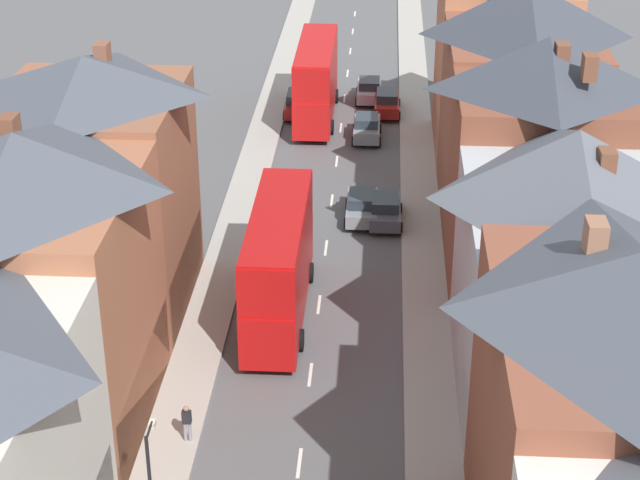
{
  "coord_description": "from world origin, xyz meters",
  "views": [
    {
      "loc": [
        2.77,
        -14.31,
        25.76
      ],
      "look_at": [
        -0.04,
        31.55,
        2.69
      ],
      "focal_mm": 60.0,
      "sensor_mm": 36.0,
      "label": 1
    }
  ],
  "objects_px": {
    "car_near_silver": "(367,127)",
    "car_parked_left_b": "(387,102)",
    "double_decker_bus_lead": "(278,262)",
    "car_mid_white": "(385,210)",
    "pedestrian_mid_left": "(187,421)",
    "double_decker_bus_mid_street": "(316,79)",
    "car_near_blue": "(362,206)",
    "car_parked_right_a": "(298,103)",
    "car_parked_right_b": "(369,90)"
  },
  "relations": [
    {
      "from": "double_decker_bus_lead",
      "to": "pedestrian_mid_left",
      "type": "xyz_separation_m",
      "value": [
        -2.61,
        -10.01,
        -1.78
      ]
    },
    {
      "from": "double_decker_bus_mid_street",
      "to": "double_decker_bus_lead",
      "type": "bearing_deg",
      "value": -90.0
    },
    {
      "from": "car_parked_right_a",
      "to": "car_parked_right_b",
      "type": "relative_size",
      "value": 1.14
    },
    {
      "from": "car_mid_white",
      "to": "car_parked_right_b",
      "type": "distance_m",
      "value": 20.41
    },
    {
      "from": "car_near_blue",
      "to": "double_decker_bus_lead",
      "type": "bearing_deg",
      "value": -108.65
    },
    {
      "from": "double_decker_bus_lead",
      "to": "car_parked_left_b",
      "type": "height_order",
      "value": "double_decker_bus_lead"
    },
    {
      "from": "double_decker_bus_lead",
      "to": "car_parked_right_a",
      "type": "xyz_separation_m",
      "value": [
        -1.29,
        27.48,
        -1.96
      ]
    },
    {
      "from": "car_parked_left_b",
      "to": "car_parked_right_b",
      "type": "bearing_deg",
      "value": 116.55
    },
    {
      "from": "car_mid_white",
      "to": "pedestrian_mid_left",
      "type": "relative_size",
      "value": 2.5
    },
    {
      "from": "car_near_blue",
      "to": "car_parked_right_a",
      "type": "relative_size",
      "value": 0.93
    },
    {
      "from": "double_decker_bus_lead",
      "to": "car_parked_right_b",
      "type": "xyz_separation_m",
      "value": [
        3.61,
        30.65,
        -1.98
      ]
    },
    {
      "from": "double_decker_bus_mid_street",
      "to": "car_near_silver",
      "type": "relative_size",
      "value": 2.75
    },
    {
      "from": "car_parked_left_b",
      "to": "car_parked_right_b",
      "type": "height_order",
      "value": "car_parked_left_b"
    },
    {
      "from": "double_decker_bus_mid_street",
      "to": "car_mid_white",
      "type": "relative_size",
      "value": 2.68
    },
    {
      "from": "car_near_silver",
      "to": "pedestrian_mid_left",
      "type": "distance_m",
      "value": 33.53
    },
    {
      "from": "car_near_blue",
      "to": "pedestrian_mid_left",
      "type": "height_order",
      "value": "pedestrian_mid_left"
    },
    {
      "from": "double_decker_bus_lead",
      "to": "car_mid_white",
      "type": "xyz_separation_m",
      "value": [
        4.91,
        10.28,
        -2.0
      ]
    },
    {
      "from": "double_decker_bus_lead",
      "to": "double_decker_bus_mid_street",
      "type": "relative_size",
      "value": 1.0
    },
    {
      "from": "car_parked_right_a",
      "to": "pedestrian_mid_left",
      "type": "relative_size",
      "value": 2.79
    },
    {
      "from": "car_near_silver",
      "to": "car_parked_left_b",
      "type": "height_order",
      "value": "car_near_silver"
    },
    {
      "from": "car_mid_white",
      "to": "double_decker_bus_mid_street",
      "type": "bearing_deg",
      "value": 106.54
    },
    {
      "from": "double_decker_bus_lead",
      "to": "car_parked_right_b",
      "type": "bearing_deg",
      "value": 83.28
    },
    {
      "from": "car_near_silver",
      "to": "car_parked_left_b",
      "type": "bearing_deg",
      "value": 75.74
    },
    {
      "from": "car_parked_left_b",
      "to": "car_parked_right_b",
      "type": "relative_size",
      "value": 1.11
    },
    {
      "from": "car_parked_left_b",
      "to": "car_mid_white",
      "type": "distance_m",
      "value": 17.77
    },
    {
      "from": "car_near_silver",
      "to": "car_mid_white",
      "type": "bearing_deg",
      "value": -84.13
    },
    {
      "from": "double_decker_bus_lead",
      "to": "car_near_silver",
      "type": "relative_size",
      "value": 2.75
    },
    {
      "from": "double_decker_bus_mid_street",
      "to": "car_near_blue",
      "type": "bearing_deg",
      "value": -77.38
    },
    {
      "from": "pedestrian_mid_left",
      "to": "car_near_silver",
      "type": "bearing_deg",
      "value": 79.31
    },
    {
      "from": "car_near_silver",
      "to": "car_parked_right_a",
      "type": "xyz_separation_m",
      "value": [
        -4.9,
        4.54,
        0.0
      ]
    },
    {
      "from": "car_parked_right_b",
      "to": "double_decker_bus_lead",
      "type": "bearing_deg",
      "value": -96.72
    },
    {
      "from": "double_decker_bus_lead",
      "to": "car_near_silver",
      "type": "bearing_deg",
      "value": 81.06
    },
    {
      "from": "car_near_blue",
      "to": "car_near_silver",
      "type": "bearing_deg",
      "value": 90.0
    },
    {
      "from": "car_near_silver",
      "to": "car_parked_right_a",
      "type": "distance_m",
      "value": 6.68
    },
    {
      "from": "double_decker_bus_mid_street",
      "to": "car_parked_left_b",
      "type": "xyz_separation_m",
      "value": [
        4.91,
        1.23,
        -1.97
      ]
    },
    {
      "from": "car_parked_left_b",
      "to": "pedestrian_mid_left",
      "type": "xyz_separation_m",
      "value": [
        -7.52,
        -38.06,
        0.19
      ]
    },
    {
      "from": "car_parked_left_b",
      "to": "car_near_silver",
      "type": "bearing_deg",
      "value": -104.26
    },
    {
      "from": "double_decker_bus_lead",
      "to": "car_mid_white",
      "type": "distance_m",
      "value": 11.57
    },
    {
      "from": "double_decker_bus_mid_street",
      "to": "car_parked_right_a",
      "type": "xyz_separation_m",
      "value": [
        -1.29,
        0.67,
        -1.96
      ]
    },
    {
      "from": "car_near_silver",
      "to": "double_decker_bus_lead",
      "type": "bearing_deg",
      "value": -98.94
    },
    {
      "from": "car_parked_left_b",
      "to": "car_parked_right_b",
      "type": "xyz_separation_m",
      "value": [
        -1.3,
        2.6,
        -0.01
      ]
    },
    {
      "from": "car_near_blue",
      "to": "car_parked_left_b",
      "type": "xyz_separation_m",
      "value": [
        1.3,
        17.36,
        0.02
      ]
    },
    {
      "from": "car_near_silver",
      "to": "car_parked_right_b",
      "type": "xyz_separation_m",
      "value": [
        -0.0,
        7.72,
        -0.01
      ]
    },
    {
      "from": "car_near_silver",
      "to": "car_parked_right_a",
      "type": "bearing_deg",
      "value": 137.15
    },
    {
      "from": "double_decker_bus_mid_street",
      "to": "pedestrian_mid_left",
      "type": "relative_size",
      "value": 6.71
    },
    {
      "from": "double_decker_bus_lead",
      "to": "pedestrian_mid_left",
      "type": "distance_m",
      "value": 10.49
    },
    {
      "from": "car_parked_right_a",
      "to": "car_near_silver",
      "type": "bearing_deg",
      "value": -42.85
    },
    {
      "from": "double_decker_bus_mid_street",
      "to": "car_mid_white",
      "type": "xyz_separation_m",
      "value": [
        4.91,
        -16.53,
        -2.0
      ]
    },
    {
      "from": "car_parked_right_a",
      "to": "car_parked_right_b",
      "type": "height_order",
      "value": "car_parked_right_a"
    },
    {
      "from": "car_near_blue",
      "to": "car_parked_right_a",
      "type": "bearing_deg",
      "value": 106.27
    }
  ]
}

